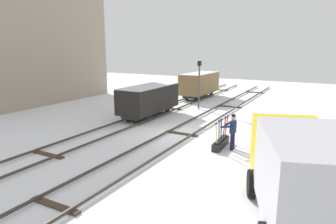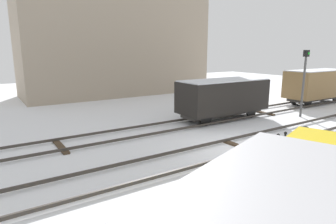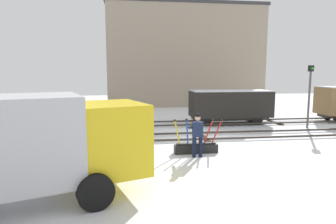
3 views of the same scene
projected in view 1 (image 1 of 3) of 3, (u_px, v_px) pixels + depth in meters
ground_plane at (182, 134)px, 16.66m from camera, size 60.00×60.00×0.00m
track_main_line at (182, 132)px, 16.63m from camera, size 44.00×1.94×0.18m
track_siding_near at (126, 124)px, 18.45m from camera, size 44.00×1.94×0.18m
switch_lever_frame at (221, 142)px, 14.50m from camera, size 2.06×0.42×1.45m
rail_worker at (232, 130)px, 14.01m from camera, size 0.55×0.67×1.74m
delivery_truck at (301, 169)px, 8.06m from camera, size 5.82×3.79×2.73m
signal_post at (199, 80)px, 22.96m from camera, size 0.24×0.32×3.73m
apartment_building at (18, 43)px, 24.94m from camera, size 15.87×5.77×10.13m
freight_car_mid_siding at (200, 84)px, 28.22m from camera, size 5.13×2.10×2.38m
freight_car_far_end at (149, 99)px, 20.54m from camera, size 5.11×2.00×2.19m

